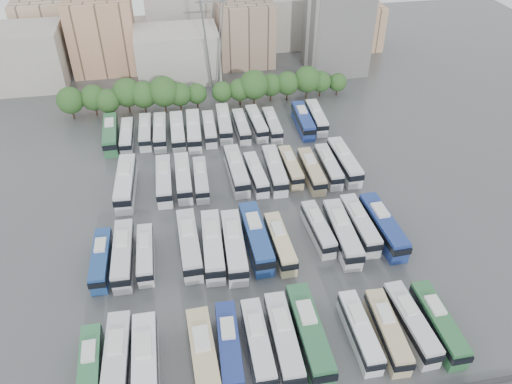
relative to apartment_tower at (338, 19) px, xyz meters
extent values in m
plane|color=#424447|center=(-34.00, -58.00, -13.00)|extent=(220.00, 220.00, 0.00)
cylinder|color=black|center=(-64.09, -15.98, -11.80)|extent=(0.36, 0.36, 2.40)
sphere|color=#234C1E|center=(-64.09, -15.98, -8.55)|extent=(5.76, 5.76, 5.76)
cylinder|color=black|center=(-59.30, -15.25, -11.84)|extent=(0.36, 0.36, 2.33)
sphere|color=#234C1E|center=(-59.30, -15.25, -8.67)|extent=(5.59, 5.59, 5.59)
cylinder|color=black|center=(-56.25, -16.75, -11.92)|extent=(0.36, 0.36, 2.15)
sphere|color=#234C1E|center=(-56.25, -16.75, -9.00)|extent=(5.17, 5.17, 5.17)
cylinder|color=black|center=(-52.15, -15.17, -11.69)|extent=(0.36, 0.36, 2.62)
sphere|color=#234C1E|center=(-52.15, -15.17, -8.14)|extent=(6.29, 6.29, 6.29)
cylinder|color=black|center=(-48.60, -16.18, -11.78)|extent=(0.36, 0.36, 2.44)
sphere|color=#234C1E|center=(-48.60, -16.18, -8.47)|extent=(5.85, 5.85, 5.85)
cylinder|color=black|center=(-44.20, -16.68, -11.63)|extent=(0.36, 0.36, 2.75)
sphere|color=#234C1E|center=(-44.20, -16.68, -7.90)|extent=(6.59, 6.59, 6.59)
cylinder|color=black|center=(-40.79, -16.40, -11.92)|extent=(0.36, 0.36, 2.15)
sphere|color=#234C1E|center=(-40.79, -16.40, -9.00)|extent=(5.17, 5.17, 5.17)
cylinder|color=black|center=(-36.98, -15.81, -12.05)|extent=(0.36, 0.36, 1.91)
sphere|color=#234C1E|center=(-36.98, -15.81, -9.46)|extent=(4.58, 4.58, 4.58)
cylinder|color=black|center=(-31.31, -16.10, -12.03)|extent=(0.36, 0.36, 1.94)
sphere|color=#234C1E|center=(-31.31, -16.10, -9.39)|extent=(4.66, 4.66, 4.66)
cylinder|color=black|center=(-27.33, -16.26, -11.96)|extent=(0.36, 0.36, 2.08)
sphere|color=#234C1E|center=(-27.33, -16.26, -9.14)|extent=(4.99, 4.99, 4.99)
cylinder|color=black|center=(-24.19, -16.83, -11.63)|extent=(0.36, 0.36, 2.73)
sphere|color=#234C1E|center=(-24.19, -16.83, -7.92)|extent=(6.56, 6.56, 6.56)
cylinder|color=black|center=(-19.96, -15.18, -11.94)|extent=(0.36, 0.36, 2.13)
sphere|color=#234C1E|center=(-19.96, -15.18, -9.05)|extent=(5.11, 5.11, 5.11)
cylinder|color=black|center=(-16.16, -15.48, -11.88)|extent=(0.36, 0.36, 2.24)
sphere|color=#234C1E|center=(-16.16, -15.48, -8.83)|extent=(5.38, 5.38, 5.38)
cylinder|color=black|center=(-11.47, -15.41, -11.73)|extent=(0.36, 0.36, 2.53)
sphere|color=#234C1E|center=(-11.47, -15.41, -8.29)|extent=(6.08, 6.08, 6.08)
cylinder|color=black|center=(-8.15, -15.16, -11.98)|extent=(0.36, 0.36, 2.03)
sphere|color=#234C1E|center=(-8.15, -15.16, -9.23)|extent=(4.87, 4.87, 4.87)
cylinder|color=black|center=(-3.98, -15.25, -12.12)|extent=(0.36, 0.36, 1.77)
sphere|color=#234C1E|center=(-3.98, -15.25, -9.72)|extent=(4.24, 4.24, 4.24)
cube|color=#9E998E|center=(-76.00, 4.00, -6.00)|extent=(18.00, 14.00, 14.00)
cube|color=tan|center=(-58.00, 10.00, -4.00)|extent=(16.00, 12.00, 18.00)
cube|color=#ADA89E|center=(-40.00, 2.00, -7.00)|extent=(20.00, 14.00, 12.00)
cube|color=gray|center=(-22.00, 8.00, -5.00)|extent=(14.00, 12.00, 16.00)
cube|color=gray|center=(-36.00, 22.00, -3.00)|extent=(22.00, 16.00, 20.00)
cube|color=tan|center=(-72.00, 20.00, -5.00)|extent=(16.00, 14.00, 16.00)
cube|color=#A39E93|center=(-14.00, 20.00, -6.00)|extent=(18.00, 14.00, 14.00)
cube|color=tan|center=(10.00, 14.00, -7.00)|extent=(14.00, 12.00, 12.00)
cube|color=gray|center=(-48.00, 16.00, -8.00)|extent=(12.00, 10.00, 10.00)
cube|color=silver|center=(0.00, 0.00, 0.00)|extent=(14.00, 14.00, 26.00)
cylinder|color=slate|center=(-34.00, -10.00, 4.00)|extent=(2.90, 2.91, 33.83)
cylinder|color=slate|center=(-34.00, -6.00, 4.00)|extent=(2.90, 2.91, 33.83)
cylinder|color=slate|center=(-30.00, -10.00, 4.00)|extent=(2.90, 2.91, 33.83)
cylinder|color=slate|center=(-30.00, -6.00, 4.00)|extent=(2.90, 2.91, 33.83)
cube|color=slate|center=(-32.00, -8.00, 8.08)|extent=(7.00, 0.30, 0.30)
cube|color=#307147|center=(-55.31, -81.86, -11.44)|extent=(2.63, 11.07, 3.12)
cube|color=black|center=(-55.31, -82.00, -10.84)|extent=(2.74, 11.23, 0.92)
cube|color=silver|center=(-55.35, -80.48, -9.68)|extent=(1.64, 2.98, 0.40)
cube|color=silver|center=(-52.25, -81.74, -11.20)|extent=(3.20, 12.80, 3.60)
cube|color=black|center=(-52.25, -81.90, -10.51)|extent=(3.34, 13.00, 1.06)
cube|color=silver|center=(-52.19, -80.15, -9.17)|extent=(1.93, 3.46, 0.47)
cube|color=white|center=(-48.97, -82.84, -11.14)|extent=(2.80, 13.11, 3.71)
cube|color=black|center=(-48.97, -83.01, -10.43)|extent=(2.93, 13.31, 1.09)
cube|color=silver|center=(-48.97, -81.21, -9.04)|extent=(1.86, 3.50, 0.48)
cube|color=#C9B78A|center=(-42.19, -83.19, -11.15)|extent=(3.21, 13.12, 3.69)
cube|color=black|center=(-42.19, -83.36, -10.45)|extent=(3.35, 13.32, 1.09)
cube|color=silver|center=(-42.25, -81.57, -9.07)|extent=(1.96, 3.54, 0.48)
cube|color=navy|center=(-39.04, -81.82, -11.34)|extent=(3.02, 11.82, 3.32)
cube|color=black|center=(-39.05, -81.96, -10.71)|extent=(3.15, 12.00, 0.98)
cube|color=silver|center=(-38.97, -80.35, -9.47)|extent=(1.80, 3.20, 0.43)
cube|color=silver|center=(-35.54, -81.86, -11.36)|extent=(2.52, 11.59, 3.28)
cube|color=black|center=(-35.54, -82.00, -10.73)|extent=(2.64, 11.76, 0.96)
cube|color=silver|center=(-35.53, -80.41, -9.51)|extent=(1.66, 3.10, 0.42)
cube|color=silver|center=(-32.36, -81.94, -11.25)|extent=(2.87, 12.38, 3.49)
cube|color=black|center=(-32.36, -82.09, -10.59)|extent=(3.00, 12.57, 1.03)
cube|color=silver|center=(-32.33, -80.40, -9.28)|extent=(1.81, 3.32, 0.45)
cube|color=#2A643E|center=(-29.07, -81.78, -11.11)|extent=(2.86, 13.33, 3.78)
cube|color=black|center=(-29.07, -81.95, -10.39)|extent=(2.99, 13.53, 1.11)
cube|color=silver|center=(-29.07, -80.11, -8.98)|extent=(1.89, 3.56, 0.49)
cube|color=white|center=(-22.67, -82.38, -11.45)|extent=(2.37, 10.96, 3.10)
cube|color=black|center=(-22.67, -82.52, -10.86)|extent=(2.48, 11.12, 0.91)
cube|color=silver|center=(-22.67, -81.01, -9.70)|extent=(1.56, 2.93, 0.40)
cube|color=tan|center=(-19.28, -82.95, -11.41)|extent=(2.86, 11.31, 3.18)
cube|color=black|center=(-19.29, -83.09, -10.80)|extent=(2.98, 11.48, 0.93)
cube|color=silver|center=(-19.22, -81.55, -9.62)|extent=(1.72, 3.06, 0.41)
cube|color=silver|center=(-15.91, -82.43, -11.36)|extent=(2.98, 11.67, 3.28)
cube|color=black|center=(-15.90, -82.57, -10.73)|extent=(3.11, 11.85, 0.96)
cube|color=silver|center=(-15.97, -80.98, -9.51)|extent=(1.78, 3.16, 0.42)
cube|color=#2B6539|center=(-12.55, -83.08, -11.34)|extent=(2.50, 11.70, 3.31)
cube|color=black|center=(-12.54, -83.23, -10.71)|extent=(2.62, 11.87, 0.97)
cube|color=silver|center=(-12.55, -81.62, -9.47)|extent=(1.66, 3.12, 0.43)
cube|color=navy|center=(-55.21, -63.53, -11.45)|extent=(2.63, 10.97, 3.09)
cube|color=black|center=(-55.22, -63.67, -10.86)|extent=(2.75, 11.14, 0.91)
cube|color=silver|center=(-55.17, -62.17, -9.71)|extent=(1.63, 2.95, 0.40)
cube|color=silver|center=(-52.06, -63.31, -11.26)|extent=(2.87, 12.34, 3.48)
cube|color=black|center=(-52.07, -63.47, -10.59)|extent=(2.99, 12.53, 1.02)
cube|color=silver|center=(-52.03, -61.78, -9.29)|extent=(1.81, 3.31, 0.45)
cube|color=silver|center=(-48.90, -63.51, -11.50)|extent=(2.34, 10.59, 3.00)
cube|color=black|center=(-48.90, -63.64, -10.93)|extent=(2.45, 10.75, 0.88)
cube|color=silver|center=(-48.89, -62.19, -9.81)|extent=(1.52, 2.83, 0.39)
cube|color=silver|center=(-42.41, -62.91, -11.19)|extent=(2.95, 12.83, 3.62)
cube|color=black|center=(-42.40, -63.07, -10.50)|extent=(3.08, 13.03, 1.07)
cube|color=silver|center=(-42.43, -61.31, -9.14)|extent=(1.87, 3.44, 0.47)
cube|color=silver|center=(-39.00, -63.87, -11.18)|extent=(3.32, 12.96, 3.64)
cube|color=black|center=(-39.01, -64.03, -10.48)|extent=(3.46, 13.15, 1.07)
cube|color=silver|center=(-38.93, -62.27, -9.13)|extent=(1.98, 3.51, 0.47)
cube|color=silver|center=(-35.88, -64.56, -11.16)|extent=(3.32, 13.13, 3.69)
cube|color=black|center=(-35.89, -64.73, -10.45)|extent=(3.46, 13.33, 1.08)
cube|color=silver|center=(-35.81, -62.94, -9.07)|extent=(1.99, 3.55, 0.48)
cube|color=navy|center=(-32.33, -63.35, -11.12)|extent=(3.17, 13.36, 3.77)
cube|color=black|center=(-32.33, -63.51, -10.40)|extent=(3.31, 13.56, 1.11)
cube|color=silver|center=(-32.37, -61.69, -8.99)|extent=(1.97, 3.59, 0.49)
cube|color=beige|center=(-28.96, -64.88, -11.41)|extent=(2.74, 11.32, 3.19)
cube|color=black|center=(-28.95, -65.02, -10.80)|extent=(2.86, 11.49, 0.94)
cube|color=silver|center=(-29.00, -63.48, -9.61)|extent=(1.69, 3.05, 0.41)
cube|color=silver|center=(-22.36, -62.68, -11.47)|extent=(2.82, 10.92, 3.07)
cube|color=black|center=(-22.35, -62.81, -10.88)|extent=(2.94, 11.09, 0.90)
cube|color=silver|center=(-22.42, -61.32, -9.73)|extent=(1.67, 2.96, 0.40)
cube|color=silver|center=(-19.17, -64.71, -11.18)|extent=(3.11, 12.90, 3.64)
cube|color=black|center=(-19.18, -64.87, -10.49)|extent=(3.24, 13.10, 1.07)
cube|color=silver|center=(-19.13, -63.11, -9.13)|extent=(1.92, 3.47, 0.47)
cube|color=silver|center=(-15.77, -63.13, -11.30)|extent=(2.76, 12.02, 3.39)
cube|color=black|center=(-15.76, -63.28, -10.65)|extent=(2.89, 12.20, 1.00)
cube|color=silver|center=(-15.79, -61.63, -9.39)|extent=(1.75, 3.22, 0.44)
cube|color=navy|center=(-12.40, -64.33, -11.15)|extent=(3.29, 13.13, 3.69)
cube|color=black|center=(-12.39, -64.49, -10.45)|extent=(3.43, 13.33, 1.09)
cube|color=silver|center=(-12.46, -62.70, -9.07)|extent=(1.98, 3.55, 0.48)
cube|color=silver|center=(-52.09, -45.35, -11.12)|extent=(3.49, 13.38, 3.76)
cube|color=black|center=(-52.10, -45.52, -10.40)|extent=(3.63, 13.59, 1.10)
cube|color=silver|center=(-52.01, -43.70, -9.00)|extent=(2.06, 3.63, 0.49)
cube|color=silver|center=(-45.51, -45.54, -11.31)|extent=(2.74, 11.98, 3.38)
cube|color=black|center=(-45.51, -45.69, -10.66)|extent=(2.87, 12.16, 0.99)
cube|color=silver|center=(-45.48, -44.04, -9.40)|extent=(1.75, 3.21, 0.44)
cube|color=silver|center=(-42.13, -45.25, -11.33)|extent=(2.66, 11.80, 3.34)
cube|color=black|center=(-42.13, -45.39, -10.69)|extent=(2.78, 11.98, 0.98)
cube|color=silver|center=(-42.11, -43.78, -9.45)|extent=(1.71, 3.16, 0.43)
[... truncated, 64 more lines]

